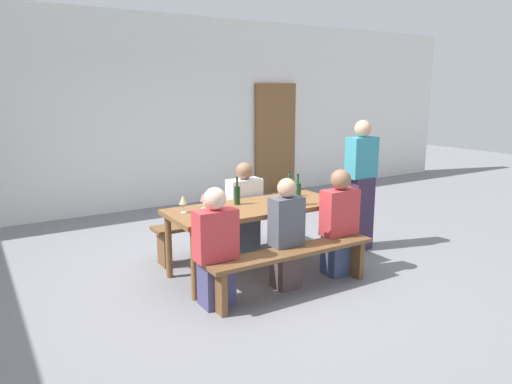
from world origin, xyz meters
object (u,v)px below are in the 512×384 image
object	(u,v)px
wine_glass_0	(206,200)
seated_guest_far_0	(244,212)
wine_glass_2	(203,197)
tasting_table	(256,213)
wine_bottle_0	(298,193)
seated_guest_near_2	(339,225)
wine_bottle_1	(237,195)
seated_guest_near_0	(216,250)
bench_far	(227,226)
standing_host	(360,187)
seated_guest_near_1	(286,236)
wooden_door	(275,139)
wine_glass_1	(290,186)
bench_near	(293,259)
wine_glass_3	(183,200)
wine_bottle_2	(289,187)

from	to	relation	value
wine_glass_0	seated_guest_far_0	bearing A→B (deg)	33.64
wine_glass_2	seated_guest_far_0	world-z (taller)	seated_guest_far_0
tasting_table	seated_guest_far_0	size ratio (longest dim) A/B	1.70
tasting_table	wine_glass_2	distance (m)	0.61
wine_bottle_0	seated_guest_near_2	size ratio (longest dim) A/B	0.30
wine_bottle_1	seated_guest_near_0	world-z (taller)	seated_guest_near_0
bench_far	wine_bottle_0	distance (m)	1.12
bench_far	wine_bottle_1	world-z (taller)	wine_bottle_1
standing_host	seated_guest_near_1	bearing A→B (deg)	19.41
bench_far	seated_guest_near_2	size ratio (longest dim) A/B	1.58
wooden_door	wine_glass_2	distance (m)	4.44
wine_glass_0	seated_guest_near_2	bearing A→B (deg)	-23.96
wine_bottle_1	seated_guest_far_0	distance (m)	0.59
wine_glass_1	seated_guest_far_0	xyz separation A→B (m)	(-0.49, 0.26, -0.31)
bench_near	seated_guest_near_0	bearing A→B (deg)	168.89
wine_glass_0	seated_guest_near_1	world-z (taller)	seated_guest_near_1
wine_glass_2	bench_near	bearing A→B (deg)	-57.72
bench_near	wine_glass_0	world-z (taller)	wine_glass_0
seated_guest_near_2	seated_guest_far_0	bearing A→B (deg)	27.13
tasting_table	wine_glass_2	world-z (taller)	wine_glass_2
wine_glass_3	seated_guest_far_0	size ratio (longest dim) A/B	0.16
wooden_door	seated_guest_near_0	world-z (taller)	wooden_door
bench_near	wine_glass_0	bearing A→B (deg)	128.61
wine_bottle_2	wine_glass_1	size ratio (longest dim) A/B	2.11
wine_bottle_0	seated_guest_near_1	bearing A→B (deg)	-139.34
wine_bottle_2	standing_host	bearing A→B (deg)	-11.82
tasting_table	seated_guest_near_1	size ratio (longest dim) A/B	1.71
wine_glass_2	seated_guest_near_0	world-z (taller)	seated_guest_near_0
standing_host	wooden_door	bearing A→B (deg)	-106.48
wine_glass_1	bench_near	bearing A→B (deg)	-124.11
wine_glass_0	seated_guest_far_0	distance (m)	0.96
wine_glass_0	seated_guest_far_0	world-z (taller)	seated_guest_far_0
seated_guest_near_2	wooden_door	bearing A→B (deg)	-24.66
tasting_table	wine_glass_3	distance (m)	0.83
wine_glass_1	seated_guest_near_0	xyz separation A→B (m)	(-1.42, -0.82, -0.31)
wine_glass_1	wine_glass_3	size ratio (longest dim) A/B	0.77
bench_far	wine_bottle_1	bearing A→B (deg)	-105.38
wooden_door	wine_bottle_2	xyz separation A→B (m)	(-1.95, -3.20, -0.19)
wooden_door	seated_guest_near_0	xyz separation A→B (m)	(-3.29, -3.92, -0.51)
wine_bottle_0	standing_host	size ratio (longest dim) A/B	0.21
wine_bottle_1	seated_guest_near_2	world-z (taller)	seated_guest_near_2
seated_guest_near_0	standing_host	world-z (taller)	standing_host
bench_near	standing_host	world-z (taller)	standing_host
wine_bottle_0	seated_guest_near_2	xyz separation A→B (m)	(0.33, -0.32, -0.33)
wine_bottle_1	wine_glass_1	xyz separation A→B (m)	(0.80, 0.13, -0.01)
wine_glass_3	wine_bottle_2	bearing A→B (deg)	2.53
wine_bottle_1	seated_guest_near_0	bearing A→B (deg)	-131.71
bench_near	seated_guest_far_0	bearing A→B (deg)	82.21
wine_bottle_1	wine_glass_3	xyz separation A→B (m)	(-0.65, -0.03, 0.02)
wooden_door	bench_far	world-z (taller)	wooden_door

